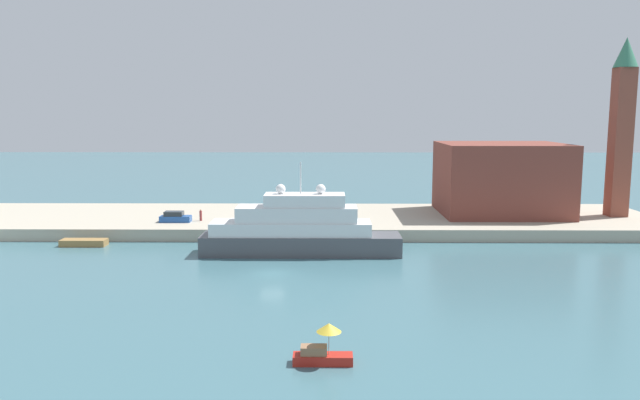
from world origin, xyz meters
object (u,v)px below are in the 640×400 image
object	(u,v)px
small_motorboat	(323,349)
work_barge	(84,243)
large_yacht	(298,230)
parked_car	(175,217)
bell_tower	(622,121)
person_figure	(201,215)
mooring_bollard	(272,225)
harbor_building	(501,179)

from	to	relation	value
small_motorboat	work_barge	xyz separation A→B (m)	(-31.17, 37.39, -0.65)
large_yacht	parked_car	distance (m)	22.04
large_yacht	small_motorboat	xyz separation A→B (m)	(3.20, -33.14, -1.83)
large_yacht	small_motorboat	distance (m)	33.35
small_motorboat	bell_tower	size ratio (longest dim) A/B	0.16
work_barge	person_figure	xyz separation A→B (m)	(13.34, 9.26, 2.03)
bell_tower	person_figure	bearing A→B (deg)	-175.49
large_yacht	mooring_bollard	size ratio (longest dim) A/B	26.96
mooring_bollard	small_motorboat	bearing A→B (deg)	-80.25
parked_car	bell_tower	bearing A→B (deg)	5.08
harbor_building	person_figure	bearing A→B (deg)	-171.32
harbor_building	bell_tower	world-z (taller)	bell_tower
small_motorboat	person_figure	xyz separation A→B (m)	(-17.82, 46.65, 1.37)
work_barge	parked_car	distance (m)	13.06
large_yacht	work_barge	bearing A→B (deg)	171.35
person_figure	small_motorboat	bearing A→B (deg)	-69.09
large_yacht	bell_tower	bearing A→B (deg)	21.37
mooring_bollard	work_barge	bearing A→B (deg)	-171.88
small_motorboat	bell_tower	xyz separation A→B (m)	(43.75, 51.51, 14.83)
harbor_building	parked_car	xyz separation A→B (m)	(-48.23, -7.76, -4.75)
work_barge	bell_tower	world-z (taller)	bell_tower
parked_car	mooring_bollard	xyz separation A→B (m)	(14.27, -4.89, -0.20)
large_yacht	work_barge	size ratio (longest dim) A/B	4.16
large_yacht	parked_car	size ratio (longest dim) A/B	5.59
large_yacht	harbor_building	bearing A→B (deg)	34.02
person_figure	parked_car	bearing A→B (deg)	-165.06
small_motorboat	large_yacht	bearing A→B (deg)	95.52
work_barge	person_figure	distance (m)	16.37
large_yacht	person_figure	bearing A→B (deg)	137.25
person_figure	harbor_building	bearing A→B (deg)	8.68
parked_car	person_figure	world-z (taller)	person_figure
small_motorboat	harbor_building	bearing A→B (deg)	63.27
small_motorboat	harbor_building	size ratio (longest dim) A/B	0.22
large_yacht	harbor_building	distance (m)	36.60
bell_tower	mooring_bollard	distance (m)	53.68
small_motorboat	bell_tower	bearing A→B (deg)	49.66
harbor_building	small_motorboat	bearing A→B (deg)	-116.73
work_barge	mooring_bollard	size ratio (longest dim) A/B	6.47
work_barge	parked_car	size ratio (longest dim) A/B	1.34
harbor_building	bell_tower	distance (m)	19.10
harbor_building	parked_car	bearing A→B (deg)	-170.86
large_yacht	parked_car	world-z (taller)	large_yacht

